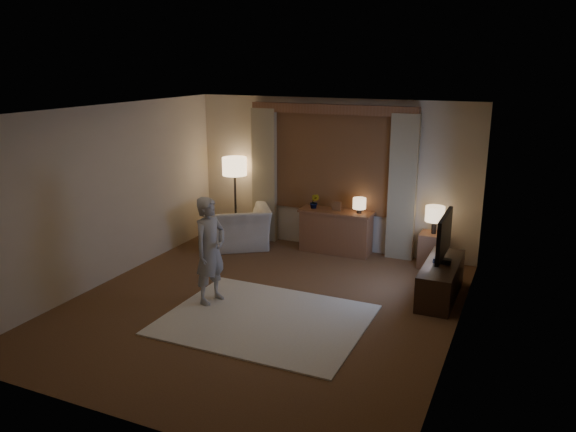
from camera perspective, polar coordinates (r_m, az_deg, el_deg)
The scene contains 13 objects.
room at distance 7.66m, azimuth -1.18°, elevation 1.46°, with size 5.04×5.54×2.64m.
rug at distance 7.27m, azimuth -2.31°, elevation -10.46°, with size 2.50×2.00×0.02m, color beige.
sideboard at distance 9.65m, azimuth 4.88°, elevation -1.70°, with size 1.20×0.40×0.70m, color brown.
picture_frame at distance 9.53m, azimuth 4.94°, elevation 0.89°, with size 0.16×0.02×0.20m, color brown.
plant at distance 9.65m, azimuth 2.71°, elevation 1.42°, with size 0.17×0.13×0.30m, color #999999.
table_lamp_sideboard at distance 9.38m, azimuth 7.26°, elevation 1.21°, with size 0.22×0.22×0.30m.
floor_lamp at distance 10.21m, azimuth -5.45°, elevation 4.59°, with size 0.44×0.44×1.52m.
armchair at distance 9.91m, azimuth -5.29°, elevation -1.11°, with size 1.14×1.00×0.74m, color beige.
side_table at distance 9.25m, azimuth 14.45°, elevation -3.38°, with size 0.40×0.40×0.56m, color brown.
table_lamp_side at distance 9.08m, azimuth 14.69°, elevation 0.14°, with size 0.30×0.30×0.44m.
tv_stand at distance 8.13m, azimuth 15.26°, elevation -6.29°, with size 0.45×1.40×0.50m, color black.
tv at distance 7.92m, azimuth 15.57°, elevation -2.02°, with size 0.24×0.97×0.70m.
person at distance 7.57m, azimuth -7.91°, elevation -3.47°, with size 0.53×0.35×1.46m, color #ACA69F.
Camera 1 is at (3.18, -6.22, 3.19)m, focal length 35.00 mm.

